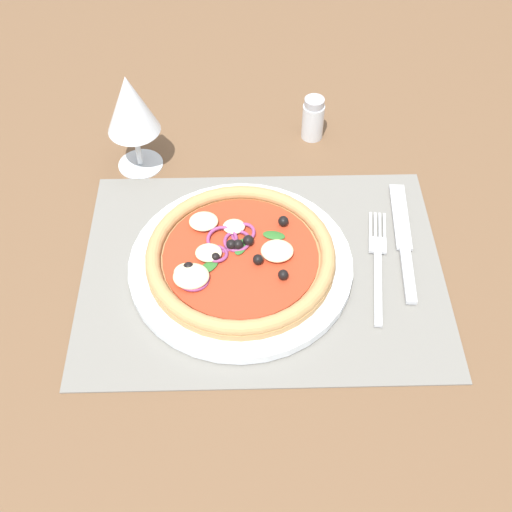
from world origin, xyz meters
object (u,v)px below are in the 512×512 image
Objects in this scene: fork at (378,259)px; plate at (241,264)px; pizza at (239,255)px; wine_glass at (130,108)px; knife at (403,239)px; pepper_shaker at (313,119)px.

plate is at bearing 99.93° from fork.
pizza is 17.44cm from fork.
fork is at bearing -31.08° from wine_glass.
wine_glass is (-35.19, 15.58, 9.40)cm from knife.
knife is (3.78, 3.35, 0.03)cm from fork.
pizza is 1.55× the size of wine_glass.
pepper_shaker is at bearing 22.16° from fork.
pizza reaches higher than knife.
pepper_shaker reaches higher than pizza.
knife is (21.08, 3.98, -2.12)cm from pizza.
wine_glass is 2.22× the size of pepper_shaker.
plate is 1.37× the size of knife.
knife is (20.93, 3.98, -0.38)cm from plate.
pizza reaches higher than fork.
knife reaches higher than fork.
pizza is 25.19cm from wine_glass.
wine_glass is at bearing 126.09° from plate.
pizza is (-0.15, -0.00, 1.74)cm from plate.
fork is (17.30, 0.63, -2.16)cm from pizza.
wine_glass is (-14.11, 19.56, 7.28)cm from pizza.
fork is 1.21× the size of wine_glass.
wine_glass is at bearing 70.31° from knife.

